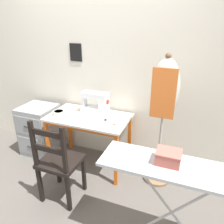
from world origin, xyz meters
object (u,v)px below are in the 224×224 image
dress_form (164,97)px  storage_box (168,157)px  sewing_machine (96,104)px  thread_spool_near_machine (106,119)px  filing_cabinet (40,130)px  wooden_chair (59,162)px  ironing_board (177,172)px  fabric_bowl (59,113)px  scissors (116,125)px

dress_form → storage_box: dress_form is taller
sewing_machine → storage_box: 1.36m
thread_spool_near_machine → filing_cabinet: bearing=176.5°
wooden_chair → ironing_board: (1.15, -0.18, 0.34)m
fabric_bowl → scissors: 0.76m
thread_spool_near_machine → dress_form: 0.73m
sewing_machine → wooden_chair: bearing=-95.2°
ironing_board → filing_cabinet: bearing=156.3°
thread_spool_near_machine → ironing_board: bearing=-41.4°
storage_box → wooden_chair: bearing=172.0°
thread_spool_near_machine → filing_cabinet: (-1.05, 0.06, -0.37)m
fabric_bowl → dress_form: dress_form is taller
fabric_bowl → thread_spool_near_machine: fabric_bowl is taller
scissors → fabric_bowl: bearing=-180.0°
wooden_chair → storage_box: (1.08, -0.15, 0.44)m
thread_spool_near_machine → storage_box: size_ratio=0.20×
fabric_bowl → storage_box: storage_box is taller
thread_spool_near_machine → dress_form: bearing=5.8°
scissors → filing_cabinet: scissors is taller
filing_cabinet → dress_form: size_ratio=0.46×
wooden_chair → filing_cabinet: bearing=139.5°
filing_cabinet → dress_form: (1.69, 0.00, 0.71)m
thread_spool_near_machine → storage_box: (0.81, -0.76, 0.18)m
scissors → filing_cabinet: size_ratio=0.17×
sewing_machine → dress_form: (0.83, -0.09, 0.23)m
ironing_board → fabric_bowl: bearing=154.1°
scissors → dress_form: bearing=14.5°
thread_spool_near_machine → ironing_board: ironing_board is taller
sewing_machine → storage_box: (1.01, -0.92, 0.06)m
scissors → storage_box: storage_box is taller
scissors → ironing_board: ironing_board is taller
wooden_chair → scissors: bearing=53.1°
filing_cabinet → storage_box: 2.11m
thread_spool_near_machine → storage_box: 1.13m
wooden_chair → storage_box: wooden_chair is taller
dress_form → ironing_board: bearing=-73.6°
scissors → ironing_board: 1.04m
filing_cabinet → dress_form: 1.83m
filing_cabinet → storage_box: bearing=-23.9°
sewing_machine → fabric_bowl: sewing_machine is taller
filing_cabinet → dress_form: dress_form is taller
thread_spool_near_machine → sewing_machine: bearing=140.5°
fabric_bowl → ironing_board: ironing_board is taller
dress_form → storage_box: (0.18, -0.83, -0.17)m
fabric_bowl → dress_form: 1.29m
scissors → ironing_board: bearing=-44.5°
dress_form → storage_box: bearing=-78.1°
sewing_machine → filing_cabinet: sewing_machine is taller
sewing_machine → fabric_bowl: (-0.42, -0.22, -0.10)m
thread_spool_near_machine → filing_cabinet: thread_spool_near_machine is taller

